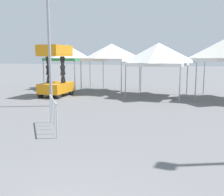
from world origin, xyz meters
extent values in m
cylinder|color=#9E9EA3|center=(-10.15, 13.94, 1.18)|extent=(0.06, 0.06, 2.35)
cylinder|color=#9E9EA3|center=(-7.53, 14.11, 1.18)|extent=(0.06, 0.06, 2.35)
cylinder|color=#9E9EA3|center=(-10.32, 16.57, 1.18)|extent=(0.06, 0.06, 2.35)
cylinder|color=#9E9EA3|center=(-7.70, 16.73, 1.18)|extent=(0.06, 0.06, 2.35)
pyramid|color=white|center=(-8.92, 15.34, 2.85)|extent=(2.93, 2.93, 1.00)
cube|color=green|center=(-8.92, 15.34, 2.25)|extent=(2.90, 2.90, 0.20)
cylinder|color=#9E9EA3|center=(-6.54, 13.32, 1.17)|extent=(0.06, 0.06, 2.35)
cylinder|color=#9E9EA3|center=(-3.52, 13.09, 1.17)|extent=(0.06, 0.06, 2.35)
cylinder|color=#9E9EA3|center=(-6.31, 16.34, 1.17)|extent=(0.06, 0.06, 2.35)
cylinder|color=#9E9EA3|center=(-3.29, 16.11, 1.17)|extent=(0.06, 0.06, 2.35)
pyramid|color=white|center=(-4.92, 14.71, 2.84)|extent=(3.41, 3.41, 0.99)
cube|color=white|center=(-4.92, 14.71, 2.25)|extent=(3.37, 3.37, 0.20)
cylinder|color=#9E9EA3|center=(-2.97, 12.37, 1.05)|extent=(0.06, 0.06, 2.10)
cylinder|color=#9E9EA3|center=(0.17, 12.41, 1.05)|extent=(0.06, 0.06, 2.10)
cylinder|color=#9E9EA3|center=(-3.01, 15.51, 1.05)|extent=(0.06, 0.06, 2.10)
cylinder|color=#9E9EA3|center=(0.13, 15.55, 1.05)|extent=(0.06, 0.06, 2.10)
pyramid|color=white|center=(-1.42, 13.96, 2.70)|extent=(3.34, 3.34, 1.19)
cube|color=white|center=(-1.42, 13.96, 2.00)|extent=(3.31, 3.31, 0.20)
cylinder|color=#9E9EA3|center=(0.96, 12.76, 1.19)|extent=(0.06, 0.06, 2.38)
cylinder|color=#9E9EA3|center=(1.13, 16.01, 1.19)|extent=(0.06, 0.06, 2.38)
cylinder|color=black|center=(-7.75, 10.55, 0.24)|extent=(0.23, 0.50, 0.48)
cylinder|color=black|center=(-6.57, 10.68, 0.24)|extent=(0.23, 0.50, 0.48)
cylinder|color=black|center=(-7.94, 12.26, 0.24)|extent=(0.23, 0.50, 0.48)
cylinder|color=black|center=(-6.76, 12.39, 0.24)|extent=(0.23, 0.50, 0.48)
cube|color=orange|center=(-7.25, 11.47, 0.54)|extent=(1.65, 2.44, 0.60)
cylinder|color=black|center=(-7.74, 11.41, 1.10)|extent=(0.15, 0.61, 1.63)
cylinder|color=black|center=(-7.74, 11.41, 1.10)|extent=(0.15, 0.61, 1.63)
cylinder|color=black|center=(-6.77, 11.52, 1.10)|extent=(0.15, 0.61, 1.63)
cylinder|color=black|center=(-6.77, 11.52, 1.10)|extent=(0.15, 0.61, 1.63)
cylinder|color=black|center=(-7.74, 11.41, 1.63)|extent=(0.15, 0.61, 1.63)
cylinder|color=black|center=(-7.74, 11.41, 1.63)|extent=(0.15, 0.61, 1.63)
cylinder|color=black|center=(-6.77, 11.52, 1.63)|extent=(0.15, 0.61, 1.63)
cylinder|color=black|center=(-6.77, 11.52, 1.63)|extent=(0.15, 0.61, 1.63)
cylinder|color=black|center=(-7.74, 11.41, 2.16)|extent=(0.15, 0.61, 1.63)
cylinder|color=black|center=(-7.74, 11.41, 2.16)|extent=(0.15, 0.61, 1.63)
cylinder|color=black|center=(-6.77, 11.52, 2.16)|extent=(0.15, 0.61, 1.63)
cylinder|color=black|center=(-6.77, 11.52, 2.16)|extent=(0.15, 0.61, 1.63)
cube|color=orange|center=(-7.25, 11.47, 2.54)|extent=(1.57, 2.32, 0.12)
cube|color=orange|center=(-7.14, 10.42, 2.87)|extent=(1.33, 0.21, 0.55)
cube|color=orange|center=(-7.37, 12.52, 2.87)|extent=(1.33, 0.21, 0.55)
cube|color=orange|center=(-7.89, 11.40, 2.87)|extent=(0.30, 2.18, 0.55)
cube|color=orange|center=(-6.61, 11.54, 2.87)|extent=(0.30, 2.18, 0.55)
cylinder|color=#9E9EA3|center=(-5.52, 8.61, 3.93)|extent=(0.14, 0.14, 7.86)
cylinder|color=#B7BABF|center=(-2.80, 5.08, 1.05)|extent=(1.44, 1.59, 0.05)
cylinder|color=#B7BABF|center=(-2.14, 4.34, 0.53)|extent=(0.04, 0.04, 1.05)
cylinder|color=#B7BABF|center=(-3.47, 5.82, 0.53)|extent=(0.04, 0.04, 1.05)
cylinder|color=#B7BABF|center=(-2.45, 4.69, 0.58)|extent=(0.04, 0.04, 0.92)
cylinder|color=#B7BABF|center=(-2.80, 5.08, 0.58)|extent=(0.04, 0.04, 0.92)
cylinder|color=#B7BABF|center=(-3.16, 5.47, 0.58)|extent=(0.04, 0.04, 0.92)
camera|label=1|loc=(2.49, -2.03, 2.46)|focal=41.97mm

